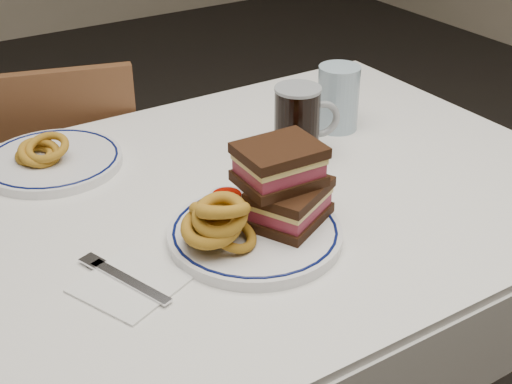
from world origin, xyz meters
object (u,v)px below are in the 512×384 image
chair_far (59,207)px  far_plate (53,161)px  reuben_sandwich (284,184)px  beer_mug (298,123)px  main_plate (255,233)px

chair_far → far_plate: (-0.08, -0.33, 0.30)m
reuben_sandwich → beer_mug: reuben_sandwich is taller
main_plate → far_plate: size_ratio=1.07×
chair_far → reuben_sandwich: size_ratio=5.48×
chair_far → beer_mug: size_ratio=5.91×
chair_far → reuben_sandwich: 0.84m
main_plate → beer_mug: bearing=41.4°
reuben_sandwich → far_plate: (-0.24, 0.41, -0.07)m
main_plate → reuben_sandwich: bearing=1.0°
reuben_sandwich → far_plate: size_ratio=0.61×
main_plate → far_plate: 0.45m
reuben_sandwich → far_plate: 0.48m
beer_mug → chair_far: bearing=120.0°
reuben_sandwich → beer_mug: (0.16, 0.19, -0.01)m
chair_far → main_plate: bearing=-82.3°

